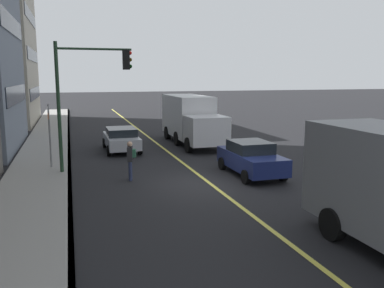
% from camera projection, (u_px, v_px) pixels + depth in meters
% --- Properties ---
extents(ground, '(200.00, 200.00, 0.00)m').
position_uv_depth(ground, '(209.00, 183.00, 17.24)').
color(ground, black).
extents(sidewalk_slab, '(80.00, 2.85, 0.15)m').
position_uv_depth(sidewalk_slab, '(32.00, 195.00, 15.24)').
color(sidewalk_slab, gray).
rests_on(sidewalk_slab, ground).
extents(curb_edge, '(80.00, 0.16, 0.15)m').
position_uv_depth(curb_edge, '(70.00, 192.00, 15.62)').
color(curb_edge, slate).
rests_on(curb_edge, ground).
extents(lane_stripe_center, '(80.00, 0.16, 0.01)m').
position_uv_depth(lane_stripe_center, '(209.00, 182.00, 17.23)').
color(lane_stripe_center, '#D8CC4C').
rests_on(lane_stripe_center, ground).
extents(car_navy, '(4.16, 1.94, 1.53)m').
position_uv_depth(car_navy, '(251.00, 158.00, 18.47)').
color(car_navy, navy).
rests_on(car_navy, ground).
extents(car_silver, '(4.27, 1.98, 1.39)m').
position_uv_depth(car_silver, '(121.00, 139.00, 24.43)').
color(car_silver, '#A8AAB2').
rests_on(car_silver, ground).
extents(truck_white, '(7.89, 2.47, 3.14)m').
position_uv_depth(truck_white, '(191.00, 119.00, 27.04)').
color(truck_white, silver).
rests_on(truck_white, ground).
extents(pedestrian_with_backpack, '(0.44, 0.43, 1.70)m').
position_uv_depth(pedestrian_with_backpack, '(131.00, 158.00, 17.49)').
color(pedestrian_with_backpack, '#262D4C').
rests_on(pedestrian_with_backpack, ground).
extents(traffic_light_mast, '(0.28, 3.39, 5.94)m').
position_uv_depth(traffic_light_mast, '(86.00, 86.00, 18.27)').
color(traffic_light_mast, '#1E3823').
rests_on(traffic_light_mast, ground).
extents(street_sign_post, '(0.60, 0.08, 3.14)m').
position_uv_depth(street_sign_post, '(49.00, 132.00, 19.32)').
color(street_sign_post, slate).
rests_on(street_sign_post, ground).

